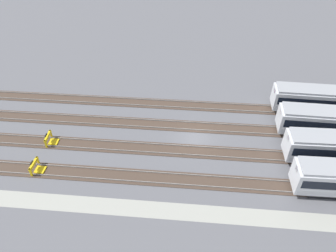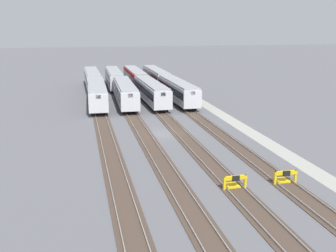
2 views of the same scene
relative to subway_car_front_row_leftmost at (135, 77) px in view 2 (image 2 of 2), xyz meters
name	(u,v)px [view 2 (image 2 of 2)]	position (x,y,z in m)	size (l,w,h in m)	color
ground_plane	(162,134)	(-38.13, 2.20, -2.04)	(400.00, 400.00, 0.00)	#5B5B60
service_walkway	(244,129)	(-38.13, -8.58, -2.04)	(54.00, 2.00, 0.01)	#9E9E93
rail_track_nearest	(214,130)	(-38.13, -4.54, -2.00)	(90.00, 2.24, 0.21)	#47382D
rail_track_near_inner	(180,132)	(-38.13, -0.05, -2.00)	(90.00, 2.24, 0.21)	#47382D
rail_track_middle	(144,134)	(-38.13, 4.44, -2.00)	(90.00, 2.24, 0.21)	#47382D
rail_track_far_inner	(106,137)	(-38.13, 8.93, -2.00)	(90.00, 2.24, 0.21)	#47382D
subway_car_front_row_leftmost	(135,77)	(0.00, 0.00, 0.00)	(18.01, 2.90, 3.70)	#B71414
subway_car_front_row_left_inner	(114,78)	(-0.31, 4.47, 0.00)	(18.04, 3.11, 3.70)	silver
subway_car_front_row_centre	(156,77)	(-0.07, -4.56, 0.00)	(18.00, 2.87, 3.70)	silver
subway_car_front_row_right_inner	(97,93)	(-18.99, 8.95, 0.00)	(18.07, 3.28, 3.70)	silver
subway_car_front_row_rightmost	(177,90)	(-18.99, -4.54, 0.00)	(18.04, 3.09, 3.70)	silver
subway_car_back_row_leftmost	(151,91)	(-18.99, -0.01, 0.00)	(18.05, 3.16, 3.70)	silver
subway_car_back_row_centre	(93,79)	(-0.33, 8.92, 0.00)	(18.03, 3.05, 3.70)	silver
subway_car_back_row_rightmost	(125,92)	(-18.99, 4.40, 0.00)	(18.07, 3.29, 3.70)	silver
bumper_stop_nearest_track	(284,177)	(-55.43, -4.55, -1.53)	(1.37, 2.01, 1.22)	gold
bumper_stop_near_inner_track	(234,182)	(-55.53, -0.04, -1.53)	(1.36, 2.01, 1.22)	gold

